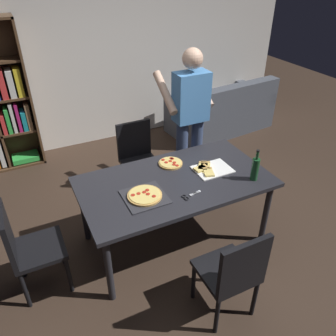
{
  "coord_description": "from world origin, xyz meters",
  "views": [
    {
      "loc": [
        -1.2,
        -2.31,
        2.55
      ],
      "look_at": [
        0.0,
        0.15,
        0.8
      ],
      "focal_mm": 35.95,
      "sensor_mm": 36.0,
      "label": 1
    }
  ],
  "objects_px": {
    "chair_left_end": "(26,245)",
    "kitchen_scissors": "(189,196)",
    "person_serving_pizza": "(190,116)",
    "chair_far_side": "(138,155)",
    "wine_bottle": "(255,169)",
    "dining_table": "(175,186)",
    "second_pizza_plain": "(171,163)",
    "chair_near_camera": "(233,272)",
    "pepperoni_pizza_on_tray": "(145,196)",
    "couch": "(222,113)"
  },
  "relations": [
    {
      "from": "chair_left_end",
      "to": "kitchen_scissors",
      "type": "xyz_separation_m",
      "value": [
        1.38,
        -0.28,
        0.24
      ]
    },
    {
      "from": "person_serving_pizza",
      "to": "chair_far_side",
      "type": "bearing_deg",
      "value": 158.95
    },
    {
      "from": "chair_far_side",
      "to": "kitchen_scissors",
      "type": "distance_m",
      "value": 1.28
    },
    {
      "from": "wine_bottle",
      "to": "person_serving_pizza",
      "type": "bearing_deg",
      "value": 95.46
    },
    {
      "from": "dining_table",
      "to": "second_pizza_plain",
      "type": "distance_m",
      "value": 0.3
    },
    {
      "from": "chair_near_camera",
      "to": "pepperoni_pizza_on_tray",
      "type": "bearing_deg",
      "value": 112.57
    },
    {
      "from": "pepperoni_pizza_on_tray",
      "to": "wine_bottle",
      "type": "relative_size",
      "value": 1.16
    },
    {
      "from": "second_pizza_plain",
      "to": "person_serving_pizza",
      "type": "bearing_deg",
      "value": 44.99
    },
    {
      "from": "chair_left_end",
      "to": "kitchen_scissors",
      "type": "height_order",
      "value": "chair_left_end"
    },
    {
      "from": "dining_table",
      "to": "person_serving_pizza",
      "type": "xyz_separation_m",
      "value": [
        0.57,
        0.76,
        0.32
      ]
    },
    {
      "from": "kitchen_scissors",
      "to": "pepperoni_pizza_on_tray",
      "type": "bearing_deg",
      "value": 155.69
    },
    {
      "from": "dining_table",
      "to": "chair_left_end",
      "type": "bearing_deg",
      "value": 180.0
    },
    {
      "from": "pepperoni_pizza_on_tray",
      "to": "second_pizza_plain",
      "type": "xyz_separation_m",
      "value": [
        0.45,
        0.39,
        -0.0
      ]
    },
    {
      "from": "chair_near_camera",
      "to": "wine_bottle",
      "type": "relative_size",
      "value": 2.85
    },
    {
      "from": "kitchen_scissors",
      "to": "second_pizza_plain",
      "type": "bearing_deg",
      "value": 80.21
    },
    {
      "from": "dining_table",
      "to": "pepperoni_pizza_on_tray",
      "type": "distance_m",
      "value": 0.39
    },
    {
      "from": "person_serving_pizza",
      "to": "chair_near_camera",
      "type": "bearing_deg",
      "value": -108.24
    },
    {
      "from": "chair_left_end",
      "to": "second_pizza_plain",
      "type": "xyz_separation_m",
      "value": [
        1.47,
        0.28,
        0.25
      ]
    },
    {
      "from": "couch",
      "to": "person_serving_pizza",
      "type": "relative_size",
      "value": 1.02
    },
    {
      "from": "person_serving_pizza",
      "to": "wine_bottle",
      "type": "height_order",
      "value": "person_serving_pizza"
    },
    {
      "from": "chair_near_camera",
      "to": "chair_far_side",
      "type": "height_order",
      "value": "same"
    },
    {
      "from": "chair_left_end",
      "to": "couch",
      "type": "xyz_separation_m",
      "value": [
        3.29,
        1.99,
        -0.21
      ]
    },
    {
      "from": "dining_table",
      "to": "chair_near_camera",
      "type": "distance_m",
      "value": 0.99
    },
    {
      "from": "couch",
      "to": "person_serving_pizza",
      "type": "xyz_separation_m",
      "value": [
        -1.33,
        -1.23,
        0.7
      ]
    },
    {
      "from": "wine_bottle",
      "to": "kitchen_scissors",
      "type": "bearing_deg",
      "value": 177.16
    },
    {
      "from": "pepperoni_pizza_on_tray",
      "to": "person_serving_pizza",
      "type": "bearing_deg",
      "value": 43.31
    },
    {
      "from": "chair_near_camera",
      "to": "second_pizza_plain",
      "type": "height_order",
      "value": "chair_near_camera"
    },
    {
      "from": "kitchen_scissors",
      "to": "second_pizza_plain",
      "type": "relative_size",
      "value": 0.81
    },
    {
      "from": "chair_far_side",
      "to": "couch",
      "type": "distance_m",
      "value": 2.17
    },
    {
      "from": "dining_table",
      "to": "pepperoni_pizza_on_tray",
      "type": "bearing_deg",
      "value": -161.69
    },
    {
      "from": "dining_table",
      "to": "chair_left_end",
      "type": "relative_size",
      "value": 1.99
    },
    {
      "from": "wine_bottle",
      "to": "chair_left_end",
      "type": "bearing_deg",
      "value": 171.4
    },
    {
      "from": "kitchen_scissors",
      "to": "chair_left_end",
      "type": "bearing_deg",
      "value": 168.61
    },
    {
      "from": "person_serving_pizza",
      "to": "wine_bottle",
      "type": "xyz_separation_m",
      "value": [
        0.1,
        -1.07,
        -0.13
      ]
    },
    {
      "from": "dining_table",
      "to": "wine_bottle",
      "type": "bearing_deg",
      "value": -24.76
    },
    {
      "from": "wine_bottle",
      "to": "kitchen_scissors",
      "type": "relative_size",
      "value": 1.61
    },
    {
      "from": "chair_far_side",
      "to": "second_pizza_plain",
      "type": "distance_m",
      "value": 0.75
    },
    {
      "from": "pepperoni_pizza_on_tray",
      "to": "second_pizza_plain",
      "type": "height_order",
      "value": "pepperoni_pizza_on_tray"
    },
    {
      "from": "chair_far_side",
      "to": "person_serving_pizza",
      "type": "bearing_deg",
      "value": -21.05
    },
    {
      "from": "couch",
      "to": "pepperoni_pizza_on_tray",
      "type": "height_order",
      "value": "couch"
    },
    {
      "from": "chair_left_end",
      "to": "wine_bottle",
      "type": "bearing_deg",
      "value": -8.6
    },
    {
      "from": "pepperoni_pizza_on_tray",
      "to": "chair_near_camera",
      "type": "bearing_deg",
      "value": -67.43
    },
    {
      "from": "pepperoni_pizza_on_tray",
      "to": "second_pizza_plain",
      "type": "relative_size",
      "value": 1.5
    },
    {
      "from": "person_serving_pizza",
      "to": "kitchen_scissors",
      "type": "relative_size",
      "value": 8.89
    },
    {
      "from": "second_pizza_plain",
      "to": "dining_table",
      "type": "bearing_deg",
      "value": -108.04
    },
    {
      "from": "kitchen_scissors",
      "to": "couch",
      "type": "bearing_deg",
      "value": 49.82
    },
    {
      "from": "dining_table",
      "to": "chair_left_end",
      "type": "distance_m",
      "value": 1.39
    },
    {
      "from": "kitchen_scissors",
      "to": "second_pizza_plain",
      "type": "xyz_separation_m",
      "value": [
        0.1,
        0.55,
        0.01
      ]
    },
    {
      "from": "chair_left_end",
      "to": "second_pizza_plain",
      "type": "height_order",
      "value": "chair_left_end"
    },
    {
      "from": "dining_table",
      "to": "kitchen_scissors",
      "type": "xyz_separation_m",
      "value": [
        -0.01,
        -0.28,
        0.07
      ]
    }
  ]
}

